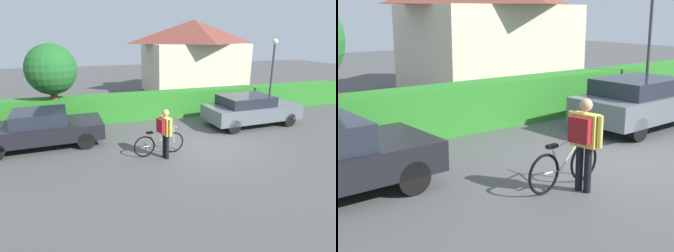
% 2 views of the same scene
% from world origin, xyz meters
% --- Properties ---
extents(ground_plane, '(60.00, 60.00, 0.00)m').
position_xyz_m(ground_plane, '(0.00, 0.00, 0.00)').
color(ground_plane, '#4C4C4C').
extents(hedge_row, '(19.79, 0.90, 1.24)m').
position_xyz_m(hedge_row, '(0.00, 4.22, 0.62)').
color(hedge_row, '#2C7F27').
rests_on(hedge_row, ground).
extents(house_distant, '(6.55, 4.98, 4.83)m').
position_xyz_m(house_distant, '(3.33, 9.87, 2.46)').
color(house_distant, beige).
rests_on(house_distant, ground).
extents(parked_car_far, '(4.24, 2.04, 1.35)m').
position_xyz_m(parked_car_far, '(2.71, 1.72, 0.72)').
color(parked_car_far, slate).
rests_on(parked_car_far, ground).
extents(bicycle, '(1.77, 0.50, 0.99)m').
position_xyz_m(bicycle, '(-2.08, -0.31, 0.40)').
color(bicycle, black).
rests_on(bicycle, ground).
extents(person_rider, '(0.42, 0.65, 1.64)m').
position_xyz_m(person_rider, '(-1.99, -0.65, 0.99)').
color(person_rider, black).
rests_on(person_rider, ground).
extents(street_lamp, '(0.28, 0.28, 3.69)m').
position_xyz_m(street_lamp, '(4.74, 3.14, 2.43)').
color(street_lamp, '#38383D').
rests_on(street_lamp, ground).
extents(fire_hydrant, '(0.20, 0.20, 0.81)m').
position_xyz_m(fire_hydrant, '(4.79, 3.09, 0.41)').
color(fire_hydrant, red).
rests_on(fire_hydrant, ground).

